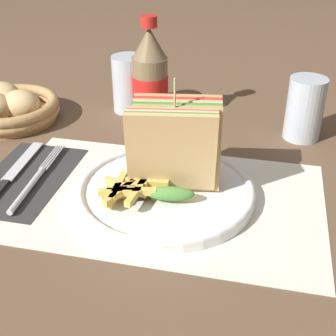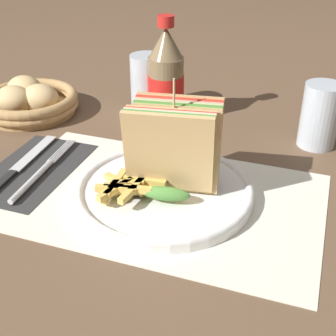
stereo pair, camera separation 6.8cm
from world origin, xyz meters
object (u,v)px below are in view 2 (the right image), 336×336
Objects in this scene: knife at (20,165)px; glass_near at (320,116)px; coke_bottle_near at (166,77)px; fork at (38,174)px; club_sandwich at (173,148)px; bread_basket at (29,101)px; glass_far at (147,86)px; plate_main at (163,192)px.

knife is 1.87× the size of glass_near.
coke_bottle_near is (0.16, 0.26, 0.08)m from knife.
fork is at bearing -23.60° from knife.
club_sandwich reaches higher than glass_near.
coke_bottle_near is at bearing 14.05° from bread_basket.
club_sandwich is 0.27m from knife.
bread_basket is at bearing -154.95° from glass_far.
coke_bottle_near reaches higher than knife.
coke_bottle_near is at bearing -32.26° from glass_far.
fork is at bearing -53.67° from bread_basket.
fork is 0.48m from glass_near.
club_sandwich is 0.41m from bread_basket.
glass_far is at bearing 115.61° from plate_main.
club_sandwich is 0.27m from coke_bottle_near.
plate_main is 2.32× the size of glass_far.
glass_near reaches higher than fork.
bread_basket is (-0.21, -0.10, -0.02)m from glass_far.
knife is 0.32m from coke_bottle_near.
plate_main is 1.35× the size of bread_basket.
plate_main is at bearing -28.87° from bread_basket.
coke_bottle_near reaches higher than plate_main.
knife is 1.09× the size of bread_basket.
bread_basket is at bearing 116.01° from knife.
knife is at bearing -177.66° from club_sandwich.
plate_main is 1.24× the size of knife.
glass_far is (0.06, 0.31, 0.04)m from fork.
bread_basket is (-0.55, -0.05, -0.03)m from glass_near.
fork is 1.76× the size of glass_near.
glass_far is (-0.14, 0.30, 0.04)m from plate_main.
knife is at bearing 156.40° from fork.
plate_main is 0.25m from knife.
bread_basket reaches higher than fork.
glass_near reaches higher than bread_basket.
glass_near is 0.56m from bread_basket.
glass_near reaches higher than plate_main.
coke_bottle_near is 0.28m from bread_basket.
plate_main is 1.60× the size of club_sandwich.
glass_near is at bearing 51.47° from club_sandwich.
bread_basket is (-0.11, 0.19, 0.02)m from knife.
club_sandwich is at bearing 3.78° from fork.
glass_near is 1.00× the size of glass_far.
glass_far is (-0.34, 0.05, -0.01)m from glass_near.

